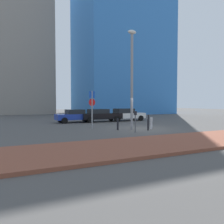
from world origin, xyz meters
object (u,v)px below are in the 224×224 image
Objects in this scene: parked_car_white at (125,114)px; traffic_bollard_edge at (148,125)px; traffic_bollard_mid at (148,120)px; parked_car_black at (101,115)px; traffic_bollard_near at (151,123)px; parked_car_blue at (75,116)px; street_lamp at (132,72)px; traffic_bollard_far at (118,124)px; parking_sign_post at (92,105)px; parking_meter at (135,119)px.

parked_car_white is 5.24× the size of traffic_bollard_edge.
parked_car_white reaches higher than traffic_bollard_mid.
parked_car_black is 4.93× the size of traffic_bollard_mid.
traffic_bollard_near is 1.09× the size of traffic_bollard_edge.
parked_car_blue is 0.55× the size of street_lamp.
parked_car_black is 5.13× the size of traffic_bollard_far.
street_lamp is at bearing -92.72° from parked_car_black.
parking_sign_post is at bearing -168.78° from traffic_bollard_mid.
traffic_bollard_far is (-1.47, -7.45, -0.31)m from parked_car_black.
parking_meter reaches higher than traffic_bollard_near.
parking_meter reaches higher than traffic_bollard_mid.
traffic_bollard_mid reaches higher than traffic_bollard_far.
street_lamp is 8.93× the size of traffic_bollard_edge.
parked_car_white is 9.37m from street_lamp.
traffic_bollard_mid is (0.13, -4.66, -0.29)m from parked_car_white.
parked_car_white is 5.06× the size of traffic_bollard_far.
parked_car_black is at bearing -8.17° from parked_car_blue.
traffic_bollard_far is at bearing 167.20° from street_lamp.
parked_car_white reaches higher than traffic_bollard_near.
street_lamp is at bearing -139.84° from traffic_bollard_mid.
street_lamp is (-0.37, -7.70, 3.76)m from parked_car_black.
street_lamp is 4.39m from traffic_bollard_near.
traffic_bollard_near is at bearing -103.19° from parked_car_white.
traffic_bollard_near is (4.36, -2.11, -1.48)m from parking_sign_post.
traffic_bollard_near is at bearing -63.34° from parked_car_blue.
parking_sign_post reaches higher than parked_car_blue.
parking_sign_post is at bearing 142.31° from traffic_bollard_edge.
traffic_bollard_near is at bearing -120.84° from traffic_bollard_mid.
parked_car_white is at bearing -2.96° from parked_car_blue.
traffic_bollard_edge is at bearing -106.98° from parked_car_white.
parking_sign_post is at bearing -136.50° from parked_car_white.
parking_meter is at bearing -114.09° from parked_car_white.
parked_car_blue is at bearing 88.45° from parking_sign_post.
parking_meter is at bearing -78.74° from parked_car_blue.
parking_sign_post is 4.78m from traffic_bollard_edge.
traffic_bollard_edge is (0.57, -8.59, -0.32)m from parked_car_black.
street_lamp is 8.20× the size of traffic_bollard_near.
parked_car_black is at bearing 99.59° from traffic_bollard_near.
street_lamp is 4.22m from traffic_bollard_far.
traffic_bollard_edge is (-2.65, -8.69, -0.33)m from parked_car_white.
parking_meter is 1.70× the size of traffic_bollard_far.
traffic_bollard_near is 2.85m from traffic_bollard_far.
traffic_bollard_mid is at bearing -88.37° from parked_car_white.
parking_sign_post is at bearing 133.62° from traffic_bollard_far.
traffic_bollard_near reaches higher than traffic_bollard_edge.
parking_sign_post is 2.70m from traffic_bollard_far.
parking_meter reaches higher than parked_car_white.
parked_car_blue is 6.08m from parked_car_white.
traffic_bollard_near is at bearing -9.79° from traffic_bollard_far.
parking_sign_post is at bearing 144.72° from street_lamp.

